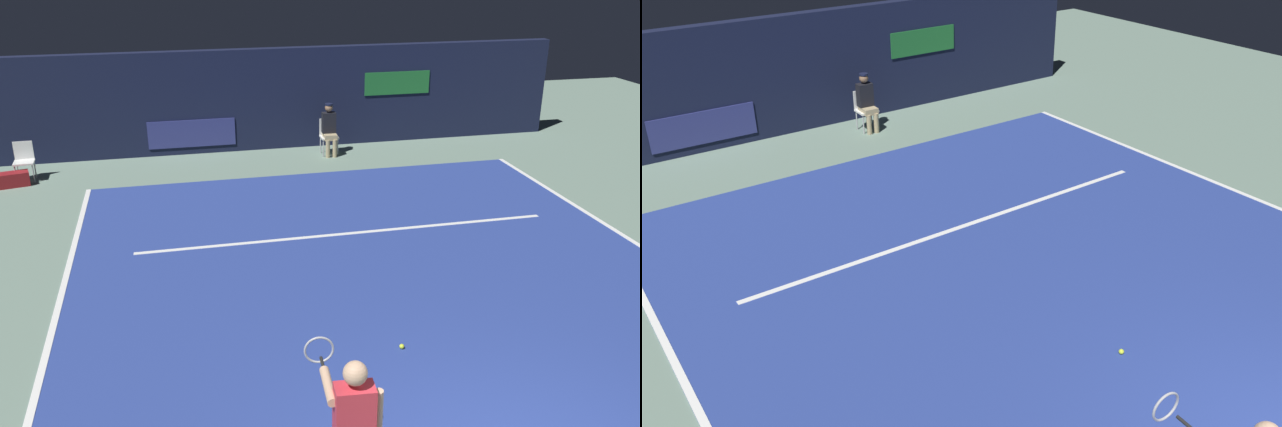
{
  "view_description": "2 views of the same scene",
  "coord_description": "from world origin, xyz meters",
  "views": [
    {
      "loc": [
        -3.11,
        -4.51,
        5.05
      ],
      "look_at": [
        -0.69,
        5.95,
        0.71
      ],
      "focal_mm": 37.54,
      "sensor_mm": 36.0,
      "label": 1
    },
    {
      "loc": [
        -5.77,
        -1.59,
        5.5
      ],
      "look_at": [
        -0.85,
        5.38,
        1.0
      ],
      "focal_mm": 37.61,
      "sensor_mm": 36.0,
      "label": 2
    }
  ],
  "objects": [
    {
      "name": "back_wall",
      "position": [
        -0.0,
        12.53,
        1.3
      ],
      "size": [
        14.59,
        0.33,
        2.6
      ],
      "color": "#141933",
      "rests_on": "ground"
    },
    {
      "name": "line_service",
      "position": [
        0.0,
        6.52,
        0.01
      ],
      "size": [
        7.81,
        0.1,
        0.01
      ],
      "primitive_type": "cube",
      "color": "white",
      "rests_on": "court_surface"
    },
    {
      "name": "line_sideline_left",
      "position": [
        4.95,
        4.57,
        0.01
      ],
      "size": [
        0.1,
        11.14,
        0.01
      ],
      "primitive_type": "cube",
      "color": "white",
      "rests_on": "court_surface"
    },
    {
      "name": "line_judge_on_chair",
      "position": [
        0.85,
        11.54,
        0.69
      ],
      "size": [
        0.45,
        0.53,
        1.32
      ],
      "color": "white",
      "rests_on": "ground"
    },
    {
      "name": "tennis_ball",
      "position": [
        -0.32,
        2.66,
        0.05
      ],
      "size": [
        0.07,
        0.07,
        0.07
      ],
      "primitive_type": "sphere",
      "color": "#CCE033",
      "rests_on": "court_surface"
    },
    {
      "name": "court_surface",
      "position": [
        0.0,
        4.57,
        0.01
      ],
      "size": [
        10.01,
        11.14,
        0.01
      ],
      "primitive_type": "cube",
      "color": "navy",
      "rests_on": "ground"
    },
    {
      "name": "ground_plane",
      "position": [
        0.0,
        4.57,
        0.0
      ],
      "size": [
        29.52,
        29.52,
        0.0
      ],
      "primitive_type": "plane",
      "color": "slate"
    },
    {
      "name": "line_sideline_right",
      "position": [
        -4.95,
        4.57,
        0.01
      ],
      "size": [
        0.1,
        11.14,
        0.01
      ],
      "primitive_type": "cube",
      "color": "white",
      "rests_on": "court_surface"
    }
  ]
}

